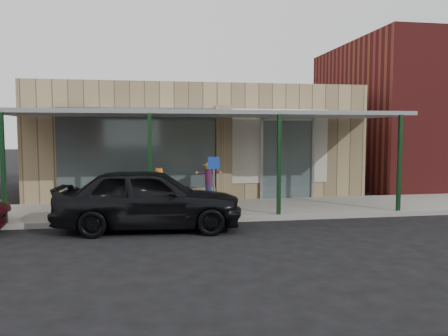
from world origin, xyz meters
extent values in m
plane|color=black|center=(0.00, 0.00, 0.00)|extent=(120.00, 120.00, 0.00)
cube|color=gray|center=(0.00, 3.60, 0.07)|extent=(40.00, 3.20, 0.15)
cube|color=tan|center=(0.00, 8.20, 2.10)|extent=(12.00, 6.00, 4.20)
cube|color=#4F5F60|center=(-2.20, 5.05, 1.90)|extent=(5.20, 0.06, 2.80)
cube|color=#4F5F60|center=(3.00, 5.18, 1.50)|extent=(1.80, 0.06, 2.80)
cube|color=tan|center=(0.70, 5.10, 1.70)|extent=(0.55, 0.30, 3.40)
cube|color=tan|center=(-2.20, 5.10, 0.35)|extent=(5.20, 0.30, 0.50)
cube|color=beige|center=(0.00, 5.17, 2.00)|extent=(9.00, 0.02, 2.60)
cube|color=white|center=(0.00, 5.14, 3.20)|extent=(7.50, 0.03, 0.10)
cube|color=slate|center=(0.00, 3.60, 3.05)|extent=(12.00, 3.00, 0.12)
cube|color=black|center=(-5.50, 2.15, 1.55)|extent=(0.10, 0.10, 2.95)
cube|color=black|center=(-1.80, 2.15, 1.55)|extent=(0.10, 0.10, 2.95)
cube|color=black|center=(1.80, 2.15, 1.55)|extent=(0.10, 0.10, 2.95)
cube|color=black|center=(5.50, 2.15, 1.55)|extent=(0.10, 0.10, 2.95)
cylinder|color=#472F1C|center=(0.04, 4.10, 0.33)|extent=(0.68, 0.68, 0.36)
cylinder|color=navy|center=(0.04, 4.10, 0.65)|extent=(0.25, 0.25, 0.27)
cylinder|color=maroon|center=(0.04, 4.10, 1.03)|extent=(0.27, 0.27, 0.50)
sphere|color=#B89447|center=(0.04, 4.10, 1.38)|extent=(0.20, 0.20, 0.20)
cone|color=#B89447|center=(0.04, 4.10, 1.50)|extent=(0.33, 0.33, 0.13)
cylinder|color=#472F1C|center=(-3.39, 3.58, 0.33)|extent=(0.60, 0.60, 0.35)
ellipsoid|color=orange|center=(-3.39, 3.58, 0.61)|extent=(0.28, 0.28, 0.23)
cylinder|color=#4C471E|center=(-3.39, 3.58, 0.75)|extent=(0.04, 0.04, 0.05)
cylinder|color=gray|center=(0.00, 2.57, 0.80)|extent=(0.05, 0.05, 1.30)
cube|color=#193DBB|center=(0.00, 2.57, 1.61)|extent=(0.34, 0.07, 0.34)
imported|color=black|center=(-1.82, 1.47, 0.80)|extent=(4.82, 2.23, 1.60)
ellipsoid|color=orange|center=(-1.56, 2.30, 1.11)|extent=(0.31, 0.26, 0.39)
sphere|color=orange|center=(-1.56, 2.34, 1.39)|extent=(0.22, 0.22, 0.22)
cylinder|color=#1A751E|center=(-1.56, 2.30, 1.27)|extent=(0.15, 0.15, 0.02)
camera|label=1|loc=(-1.75, -9.72, 2.48)|focal=35.00mm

